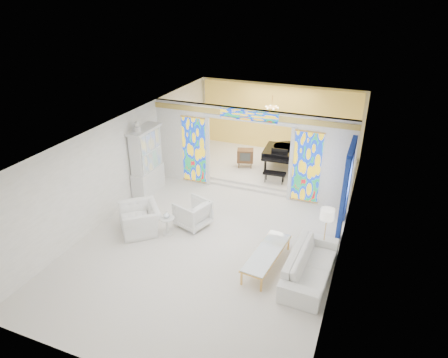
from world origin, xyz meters
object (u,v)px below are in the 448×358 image
at_px(grand_piano, 285,152).
at_px(armchair_right, 193,213).
at_px(armchair_left, 140,219).
at_px(sofa, 310,265).
at_px(tv_console, 245,156).
at_px(china_cabinet, 147,162).
at_px(coffee_table, 267,253).

bearing_deg(grand_piano, armchair_right, -112.67).
relative_size(armchair_left, sofa, 0.49).
relative_size(grand_piano, tv_console, 3.51).
relative_size(china_cabinet, grand_piano, 1.07).
relative_size(coffee_table, grand_piano, 0.83).
bearing_deg(sofa, grand_piano, 22.66).
xyz_separation_m(armchair_right, sofa, (3.77, -1.09, -0.05)).
height_order(armchair_left, grand_piano, grand_piano).
relative_size(armchair_right, coffee_table, 0.43).
relative_size(china_cabinet, coffee_table, 1.29).
relative_size(sofa, grand_piano, 0.99).
height_order(china_cabinet, grand_piano, china_cabinet).
xyz_separation_m(coffee_table, grand_piano, (-1.03, 5.95, 0.43)).
bearing_deg(coffee_table, armchair_right, 157.79).
bearing_deg(coffee_table, tv_console, 114.48).
bearing_deg(china_cabinet, sofa, -21.91).
xyz_separation_m(armchair_left, armchair_right, (1.32, 0.85, 0.01)).
distance_m(armchair_left, tv_console, 5.41).
bearing_deg(armchair_left, china_cabinet, 163.86).
xyz_separation_m(china_cabinet, grand_piano, (4.01, 3.48, -0.32)).
bearing_deg(armchair_left, sofa, 45.56).
height_order(grand_piano, tv_console, grand_piano).
distance_m(sofa, coffee_table, 1.13).
distance_m(armchair_left, coffee_table, 3.98).
bearing_deg(grand_piano, sofa, -74.38).
height_order(armchair_left, sofa, armchair_left).
height_order(china_cabinet, sofa, china_cabinet).
xyz_separation_m(armchair_right, grand_piano, (1.62, 4.86, 0.43)).
bearing_deg(china_cabinet, tv_console, 49.00).
bearing_deg(armchair_right, sofa, 91.80).
distance_m(armchair_right, sofa, 3.93).
relative_size(coffee_table, tv_console, 2.91).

